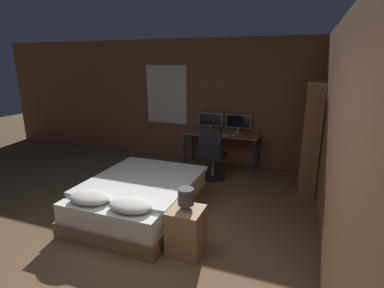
{
  "coord_description": "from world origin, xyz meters",
  "views": [
    {
      "loc": [
        1.62,
        -2.32,
        2.22
      ],
      "look_at": [
        -0.25,
        2.65,
        0.75
      ],
      "focal_mm": 28.0,
      "sensor_mm": 36.0,
      "label": 1
    }
  ],
  "objects_px": {
    "nightstand": "(186,231)",
    "bedside_lamp": "(186,197)",
    "monitor_left": "(211,120)",
    "monitor_right": "(238,122)",
    "bed": "(140,198)",
    "bookshelf": "(312,133)",
    "keyboard": "(219,135)",
    "desk": "(221,138)",
    "computer_mouse": "(234,135)",
    "office_chair": "(212,158)"
  },
  "relations": [
    {
      "from": "nightstand",
      "to": "bedside_lamp",
      "type": "xyz_separation_m",
      "value": [
        0.0,
        0.0,
        0.43
      ]
    },
    {
      "from": "monitor_left",
      "to": "monitor_right",
      "type": "bearing_deg",
      "value": 0.0
    },
    {
      "from": "bed",
      "to": "nightstand",
      "type": "xyz_separation_m",
      "value": [
        0.98,
        -0.62,
        0.01
      ]
    },
    {
      "from": "monitor_right",
      "to": "bookshelf",
      "type": "bearing_deg",
      "value": -33.05
    },
    {
      "from": "keyboard",
      "to": "desk",
      "type": "bearing_deg",
      "value": 90.0
    },
    {
      "from": "desk",
      "to": "monitor_left",
      "type": "height_order",
      "value": "monitor_left"
    },
    {
      "from": "nightstand",
      "to": "monitor_left",
      "type": "xyz_separation_m",
      "value": [
        -0.71,
        3.24,
        0.7
      ]
    },
    {
      "from": "desk",
      "to": "keyboard",
      "type": "distance_m",
      "value": 0.21
    },
    {
      "from": "computer_mouse",
      "to": "bookshelf",
      "type": "distance_m",
      "value": 1.58
    },
    {
      "from": "keyboard",
      "to": "office_chair",
      "type": "xyz_separation_m",
      "value": [
        0.01,
        -0.53,
        -0.34
      ]
    },
    {
      "from": "bedside_lamp",
      "to": "monitor_left",
      "type": "height_order",
      "value": "monitor_left"
    },
    {
      "from": "nightstand",
      "to": "bedside_lamp",
      "type": "bearing_deg",
      "value": 90.0
    },
    {
      "from": "bed",
      "to": "monitor_left",
      "type": "relative_size",
      "value": 3.69
    },
    {
      "from": "keyboard",
      "to": "office_chair",
      "type": "height_order",
      "value": "office_chair"
    },
    {
      "from": "keyboard",
      "to": "bookshelf",
      "type": "xyz_separation_m",
      "value": [
        1.74,
        -0.58,
        0.31
      ]
    },
    {
      "from": "computer_mouse",
      "to": "office_chair",
      "type": "height_order",
      "value": "office_chair"
    },
    {
      "from": "bed",
      "to": "office_chair",
      "type": "height_order",
      "value": "office_chair"
    },
    {
      "from": "monitor_left",
      "to": "keyboard",
      "type": "distance_m",
      "value": 0.52
    },
    {
      "from": "bed",
      "to": "office_chair",
      "type": "distance_m",
      "value": 1.84
    },
    {
      "from": "bedside_lamp",
      "to": "bookshelf",
      "type": "distance_m",
      "value": 2.69
    },
    {
      "from": "bedside_lamp",
      "to": "monitor_left",
      "type": "relative_size",
      "value": 0.48
    },
    {
      "from": "bedside_lamp",
      "to": "bookshelf",
      "type": "xyz_separation_m",
      "value": [
        1.33,
        2.31,
        0.35
      ]
    },
    {
      "from": "bed",
      "to": "computer_mouse",
      "type": "height_order",
      "value": "computer_mouse"
    },
    {
      "from": "keyboard",
      "to": "monitor_left",
      "type": "bearing_deg",
      "value": 130.19
    },
    {
      "from": "monitor_right",
      "to": "computer_mouse",
      "type": "distance_m",
      "value": 0.42
    },
    {
      "from": "bedside_lamp",
      "to": "computer_mouse",
      "type": "distance_m",
      "value": 2.89
    },
    {
      "from": "bed",
      "to": "desk",
      "type": "xyz_separation_m",
      "value": [
        0.57,
        2.45,
        0.39
      ]
    },
    {
      "from": "computer_mouse",
      "to": "monitor_left",
      "type": "bearing_deg",
      "value": 149.18
    },
    {
      "from": "desk",
      "to": "keyboard",
      "type": "relative_size",
      "value": 3.79
    },
    {
      "from": "bed",
      "to": "keyboard",
      "type": "relative_size",
      "value": 4.72
    },
    {
      "from": "bedside_lamp",
      "to": "bed",
      "type": "bearing_deg",
      "value": 147.88
    },
    {
      "from": "desk",
      "to": "monitor_left",
      "type": "distance_m",
      "value": 0.48
    },
    {
      "from": "bedside_lamp",
      "to": "office_chair",
      "type": "xyz_separation_m",
      "value": [
        -0.4,
        2.35,
        -0.3
      ]
    },
    {
      "from": "nightstand",
      "to": "desk",
      "type": "bearing_deg",
      "value": 97.58
    },
    {
      "from": "monitor_right",
      "to": "bookshelf",
      "type": "distance_m",
      "value": 1.72
    },
    {
      "from": "desk",
      "to": "office_chair",
      "type": "height_order",
      "value": "office_chair"
    },
    {
      "from": "nightstand",
      "to": "bookshelf",
      "type": "bearing_deg",
      "value": 59.99
    },
    {
      "from": "office_chair",
      "to": "bookshelf",
      "type": "relative_size",
      "value": 0.54
    },
    {
      "from": "monitor_left",
      "to": "office_chair",
      "type": "relative_size",
      "value": 0.52
    },
    {
      "from": "bedside_lamp",
      "to": "bookshelf",
      "type": "relative_size",
      "value": 0.14
    },
    {
      "from": "monitor_left",
      "to": "computer_mouse",
      "type": "bearing_deg",
      "value": -30.82
    },
    {
      "from": "bedside_lamp",
      "to": "computer_mouse",
      "type": "xyz_separation_m",
      "value": [
        -0.11,
        2.88,
        0.05
      ]
    },
    {
      "from": "keyboard",
      "to": "computer_mouse",
      "type": "relative_size",
      "value": 5.98
    },
    {
      "from": "bedside_lamp",
      "to": "monitor_right",
      "type": "bearing_deg",
      "value": 91.83
    },
    {
      "from": "bed",
      "to": "bookshelf",
      "type": "bearing_deg",
      "value": 36.15
    },
    {
      "from": "monitor_left",
      "to": "office_chair",
      "type": "xyz_separation_m",
      "value": [
        0.31,
        -0.89,
        -0.56
      ]
    },
    {
      "from": "desk",
      "to": "computer_mouse",
      "type": "bearing_deg",
      "value": -30.78
    },
    {
      "from": "monitor_left",
      "to": "bookshelf",
      "type": "distance_m",
      "value": 2.25
    },
    {
      "from": "office_chair",
      "to": "monitor_right",
      "type": "bearing_deg",
      "value": 71.74
    },
    {
      "from": "office_chair",
      "to": "bookshelf",
      "type": "distance_m",
      "value": 1.85
    }
  ]
}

